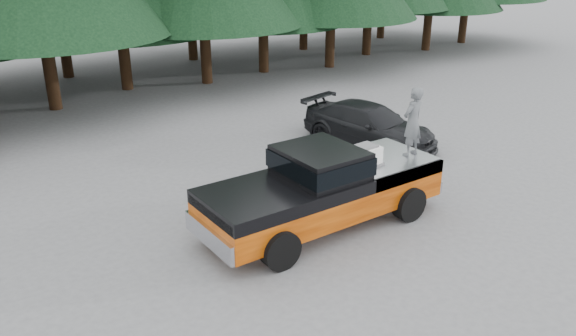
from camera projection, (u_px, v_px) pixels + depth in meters
ground at (286, 256)px, 11.86m from camera, size 120.00×120.00×0.00m
pickup_truck at (323, 199)px, 12.91m from camera, size 6.00×2.04×1.33m
truck_cab at (320, 161)px, 12.50m from camera, size 1.66×1.90×0.59m
air_compressor at (365, 156)px, 13.01m from camera, size 0.66×0.55×0.43m
man_on_bed at (413, 122)px, 13.42m from camera, size 0.67×0.50×1.69m
parked_car at (369, 125)px, 18.11m from camera, size 2.83×4.90×1.33m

